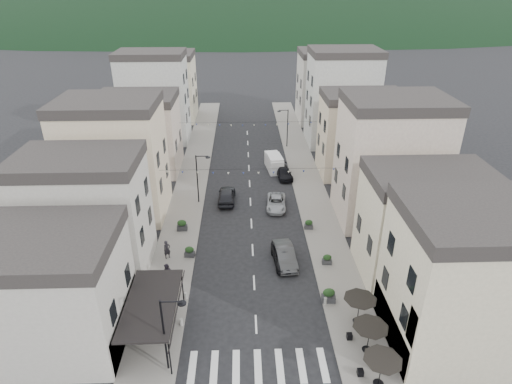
{
  "coord_description": "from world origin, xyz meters",
  "views": [
    {
      "loc": [
        -0.82,
        -18.73,
        23.95
      ],
      "look_at": [
        0.52,
        21.64,
        3.5
      ],
      "focal_mm": 30.0,
      "sensor_mm": 36.0,
      "label": 1
    }
  ],
  "objects_px": {
    "parked_car_a": "(283,256)",
    "pedestrian_a": "(167,250)",
    "parked_car_b": "(285,255)",
    "parked_car_c": "(276,203)",
    "pedestrian_b": "(167,274)",
    "parked_car_e": "(227,195)",
    "delivery_van": "(274,162)",
    "parked_car_d": "(284,173)"
  },
  "relations": [
    {
      "from": "parked_car_a",
      "to": "pedestrian_a",
      "type": "bearing_deg",
      "value": 169.3
    },
    {
      "from": "parked_car_b",
      "to": "parked_car_c",
      "type": "relative_size",
      "value": 1.01
    },
    {
      "from": "pedestrian_a",
      "to": "pedestrian_b",
      "type": "distance_m",
      "value": 3.82
    },
    {
      "from": "parked_car_b",
      "to": "pedestrian_b",
      "type": "distance_m",
      "value": 10.8
    },
    {
      "from": "parked_car_b",
      "to": "parked_car_e",
      "type": "bearing_deg",
      "value": 109.07
    },
    {
      "from": "pedestrian_b",
      "to": "parked_car_a",
      "type": "bearing_deg",
      "value": 60.31
    },
    {
      "from": "delivery_van",
      "to": "pedestrian_b",
      "type": "height_order",
      "value": "delivery_van"
    },
    {
      "from": "parked_car_a",
      "to": "pedestrian_b",
      "type": "height_order",
      "value": "pedestrian_b"
    },
    {
      "from": "pedestrian_b",
      "to": "pedestrian_a",
      "type": "bearing_deg",
      "value": 144.17
    },
    {
      "from": "parked_car_a",
      "to": "parked_car_e",
      "type": "relative_size",
      "value": 0.96
    },
    {
      "from": "parked_car_a",
      "to": "parked_car_e",
      "type": "height_order",
      "value": "parked_car_e"
    },
    {
      "from": "parked_car_d",
      "to": "delivery_van",
      "type": "xyz_separation_m",
      "value": [
        -1.13,
        2.62,
        0.43
      ]
    },
    {
      "from": "parked_car_c",
      "to": "delivery_van",
      "type": "xyz_separation_m",
      "value": [
        0.53,
        10.94,
        0.43
      ]
    },
    {
      "from": "parked_car_d",
      "to": "pedestrian_b",
      "type": "xyz_separation_m",
      "value": [
        -12.05,
        -21.74,
        0.44
      ]
    },
    {
      "from": "parked_car_e",
      "to": "parked_car_a",
      "type": "bearing_deg",
      "value": 115.94
    },
    {
      "from": "delivery_van",
      "to": "pedestrian_a",
      "type": "relative_size",
      "value": 2.59
    },
    {
      "from": "parked_car_c",
      "to": "parked_car_e",
      "type": "relative_size",
      "value": 0.96
    },
    {
      "from": "parked_car_b",
      "to": "pedestrian_a",
      "type": "relative_size",
      "value": 2.56
    },
    {
      "from": "parked_car_b",
      "to": "pedestrian_b",
      "type": "xyz_separation_m",
      "value": [
        -10.41,
        -2.87,
        0.32
      ]
    },
    {
      "from": "parked_car_d",
      "to": "parked_car_e",
      "type": "xyz_separation_m",
      "value": [
        -7.4,
        -6.6,
        0.17
      ]
    },
    {
      "from": "parked_car_d",
      "to": "parked_car_e",
      "type": "relative_size",
      "value": 0.93
    },
    {
      "from": "parked_car_a",
      "to": "delivery_van",
      "type": "xyz_separation_m",
      "value": [
        0.67,
        21.55,
        0.29
      ]
    },
    {
      "from": "parked_car_c",
      "to": "parked_car_e",
      "type": "height_order",
      "value": "parked_car_e"
    },
    {
      "from": "parked_car_a",
      "to": "pedestrian_a",
      "type": "distance_m",
      "value": 10.9
    },
    {
      "from": "pedestrian_a",
      "to": "pedestrian_b",
      "type": "height_order",
      "value": "pedestrian_b"
    },
    {
      "from": "parked_car_b",
      "to": "delivery_van",
      "type": "bearing_deg",
      "value": 82.57
    },
    {
      "from": "pedestrian_a",
      "to": "pedestrian_b",
      "type": "bearing_deg",
      "value": -115.16
    },
    {
      "from": "parked_car_a",
      "to": "parked_car_c",
      "type": "bearing_deg",
      "value": 83.6
    },
    {
      "from": "parked_car_c",
      "to": "parked_car_d",
      "type": "height_order",
      "value": "parked_car_d"
    },
    {
      "from": "parked_car_a",
      "to": "pedestrian_a",
      "type": "xyz_separation_m",
      "value": [
        -10.86,
        0.96,
        0.25
      ]
    },
    {
      "from": "parked_car_c",
      "to": "delivery_van",
      "type": "distance_m",
      "value": 10.96
    },
    {
      "from": "delivery_van",
      "to": "parked_car_e",
      "type": "bearing_deg",
      "value": -131.8
    },
    {
      "from": "parked_car_d",
      "to": "pedestrian_a",
      "type": "bearing_deg",
      "value": -131.47
    },
    {
      "from": "parked_car_b",
      "to": "pedestrian_a",
      "type": "bearing_deg",
      "value": 169.26
    },
    {
      "from": "parked_car_b",
      "to": "parked_car_d",
      "type": "relative_size",
      "value": 1.05
    },
    {
      "from": "parked_car_a",
      "to": "parked_car_c",
      "type": "height_order",
      "value": "parked_car_a"
    },
    {
      "from": "pedestrian_a",
      "to": "parked_car_e",
      "type": "bearing_deg",
      "value": 30.82
    },
    {
      "from": "delivery_van",
      "to": "pedestrian_b",
      "type": "distance_m",
      "value": 26.7
    },
    {
      "from": "parked_car_c",
      "to": "parked_car_b",
      "type": "bearing_deg",
      "value": -85.33
    },
    {
      "from": "pedestrian_a",
      "to": "parked_car_d",
      "type": "bearing_deg",
      "value": 20.48
    },
    {
      "from": "parked_car_d",
      "to": "delivery_van",
      "type": "bearing_deg",
      "value": 107.07
    },
    {
      "from": "parked_car_d",
      "to": "pedestrian_a",
      "type": "height_order",
      "value": "pedestrian_a"
    }
  ]
}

